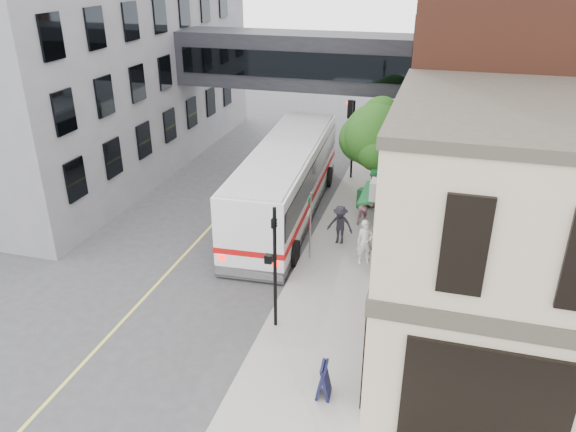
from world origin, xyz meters
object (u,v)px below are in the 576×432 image
Objects in this scene: bus at (286,179)px; newspaper_box at (363,199)px; sandwich_board at (324,380)px; pedestrian_a at (365,242)px; pedestrian_b at (365,207)px; pedestrian_c at (340,225)px.

bus reaches higher than newspaper_box.
bus is at bearing 106.86° from sandwich_board.
newspaper_box is at bearing 76.69° from pedestrian_a.
pedestrian_a is at bearing 86.45° from sandwich_board.
pedestrian_b is at bearing 89.02° from sandwich_board.
pedestrian_c reaches higher than newspaper_box.
pedestrian_b is at bearing 76.57° from pedestrian_c.
newspaper_box is 13.75m from sandwich_board.
pedestrian_c is at bearing -37.30° from bus.
bus is 6.87× the size of pedestrian_a.
pedestrian_a is 3.85m from pedestrian_b.
pedestrian_a is 5.66m from newspaper_box.
newspaper_box is at bearing 89.18° from pedestrian_c.
pedestrian_a reaches higher than newspaper_box.
bus reaches higher than pedestrian_b.
bus is 4.14m from pedestrian_c.
pedestrian_c is (-0.77, -2.32, 0.06)m from pedestrian_b.
pedestrian_c reaches higher than pedestrian_b.
pedestrian_b is at bearing -59.29° from newspaper_box.
bus is 6.07m from pedestrian_a.
pedestrian_c is at bearing -76.61° from newspaper_box.
sandwich_board reaches higher than newspaper_box.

